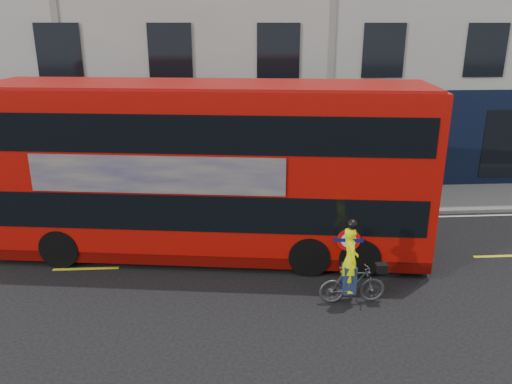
{
  "coord_description": "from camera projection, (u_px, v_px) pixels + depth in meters",
  "views": [
    {
      "loc": [
        -4.12,
        -11.21,
        6.42
      ],
      "look_at": [
        -3.2,
        2.53,
        1.8
      ],
      "focal_mm": 35.0,
      "sensor_mm": 36.0,
      "label": 1
    }
  ],
  "objects": [
    {
      "name": "road_edge_line",
      "position": [
        343.0,
        219.0,
        17.35
      ],
      "size": [
        58.0,
        0.1,
        0.01
      ],
      "primitive_type": "cube",
      "color": "silver",
      "rests_on": "ground"
    },
    {
      "name": "pavement",
      "position": [
        332.0,
        200.0,
        19.04
      ],
      "size": [
        60.0,
        3.0,
        0.12
      ],
      "primitive_type": "cube",
      "color": "gray",
      "rests_on": "ground"
    },
    {
      "name": "bus",
      "position": [
        210.0,
        169.0,
        14.1
      ],
      "size": [
        12.51,
        4.43,
        4.95
      ],
      "rotation": [
        0.0,
        0.0,
        -0.14
      ],
      "color": "#AE0C06",
      "rests_on": "ground"
    },
    {
      "name": "lane_dashes",
      "position": [
        369.0,
        260.0,
        14.32
      ],
      "size": [
        58.0,
        0.12,
        0.01
      ],
      "primitive_type": null,
      "color": "yellow",
      "rests_on": "ground"
    },
    {
      "name": "building_terrace",
      "position": [
        311.0,
        0.0,
        22.77
      ],
      "size": [
        50.0,
        10.07,
        15.0
      ],
      "color": "#BCB8B1",
      "rests_on": "ground"
    },
    {
      "name": "cyclist",
      "position": [
        352.0,
        275.0,
        11.93
      ],
      "size": [
        1.63,
        0.59,
        2.17
      ],
      "rotation": [
        0.0,
        0.0,
        0.01
      ],
      "color": "#444648",
      "rests_on": "ground"
    },
    {
      "name": "ground",
      "position": [
        386.0,
        286.0,
        12.91
      ],
      "size": [
        120.0,
        120.0,
        0.0
      ],
      "primitive_type": "plane",
      "color": "black",
      "rests_on": "ground"
    },
    {
      "name": "kerb",
      "position": [
        341.0,
        214.0,
        17.62
      ],
      "size": [
        60.0,
        0.12,
        0.13
      ],
      "primitive_type": "cube",
      "color": "gray",
      "rests_on": "ground"
    }
  ]
}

